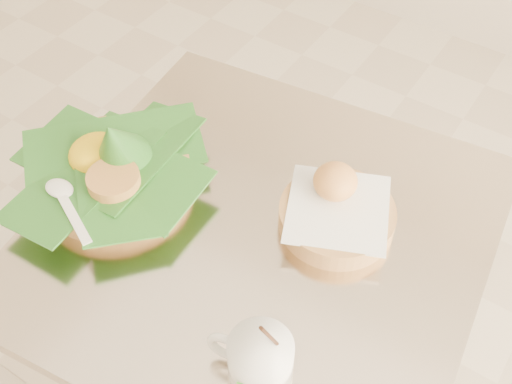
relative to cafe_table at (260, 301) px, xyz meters
The scene contains 5 objects.
floor 0.57m from the cafe_table, 166.15° to the right, with size 3.60×3.60×0.00m, color beige.
cafe_table is the anchor object (origin of this frame).
rice_basket 0.38m from the cafe_table, 168.36° to the right, with size 0.32×0.32×0.16m.
bread_basket 0.28m from the cafe_table, 42.01° to the left, with size 0.21×0.21×0.10m.
coffee_mug 0.36m from the cafe_table, 57.57° to the right, with size 0.12×0.09×0.15m.
Camera 1 is at (0.54, -0.48, 1.58)m, focal length 45.00 mm.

